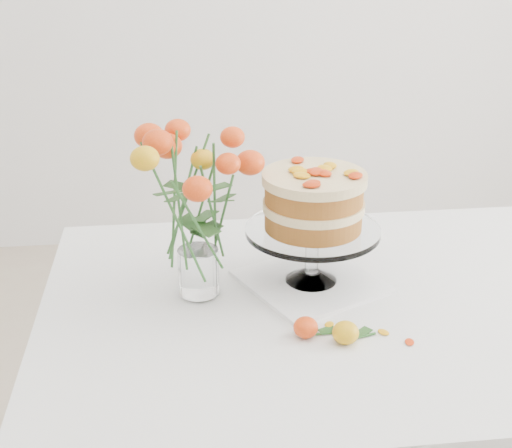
{
  "coord_description": "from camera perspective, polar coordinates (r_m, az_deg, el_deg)",
  "views": [
    {
      "loc": [
        -0.41,
        -1.3,
        1.52
      ],
      "look_at": [
        -0.25,
        0.07,
        0.91
      ],
      "focal_mm": 50.0,
      "sensor_mm": 36.0,
      "label": 1
    }
  ],
  "objects": [
    {
      "name": "loose_rose_near",
      "position": [
        1.39,
        7.19,
        -8.61
      ],
      "size": [
        0.09,
        0.05,
        0.04
      ],
      "rotation": [
        0.0,
        0.0,
        0.28
      ],
      "color": "orange",
      "rests_on": "table"
    },
    {
      "name": "stray_petal_a",
      "position": [
        1.45,
        5.88,
        -8.02
      ],
      "size": [
        0.03,
        0.02,
        0.0
      ],
      "primitive_type": "ellipsoid",
      "color": "#F3A70F",
      "rests_on": "table"
    },
    {
      "name": "rose_vase",
      "position": [
        1.45,
        -4.87,
        3.17
      ],
      "size": [
        0.33,
        0.33,
        0.44
      ],
      "rotation": [
        0.0,
        0.0,
        -0.17
      ],
      "color": "white",
      "rests_on": "table"
    },
    {
      "name": "cake_stand",
      "position": [
        1.52,
        4.62,
        1.37
      ],
      "size": [
        0.29,
        0.29,
        0.26
      ],
      "rotation": [
        0.0,
        0.0,
        0.09
      ],
      "color": "white",
      "rests_on": "napkin"
    },
    {
      "name": "napkin",
      "position": [
        1.6,
        4.41,
        -4.61
      ],
      "size": [
        0.36,
        0.36,
        0.01
      ],
      "primitive_type": "cube",
      "rotation": [
        0.0,
        0.0,
        0.44
      ],
      "color": "white",
      "rests_on": "table"
    },
    {
      "name": "stray_petal_c",
      "position": [
        1.42,
        12.18,
        -9.23
      ],
      "size": [
        0.03,
        0.02,
        0.0
      ],
      "primitive_type": "ellipsoid",
      "color": "#F3A70F",
      "rests_on": "table"
    },
    {
      "name": "stray_petal_b",
      "position": [
        1.44,
        10.16,
        -8.53
      ],
      "size": [
        0.03,
        0.02,
        0.0
      ],
      "primitive_type": "ellipsoid",
      "color": "#F3A70F",
      "rests_on": "table"
    },
    {
      "name": "loose_rose_far",
      "position": [
        1.4,
        4.02,
        -8.26
      ],
      "size": [
        0.09,
        0.05,
        0.04
      ],
      "rotation": [
        0.0,
        0.0,
        -0.01
      ],
      "color": "red",
      "rests_on": "table"
    },
    {
      "name": "table",
      "position": [
        1.6,
        9.24,
        -8.38
      ],
      "size": [
        1.43,
        0.93,
        0.76
      ],
      "color": "tan",
      "rests_on": "ground"
    }
  ]
}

